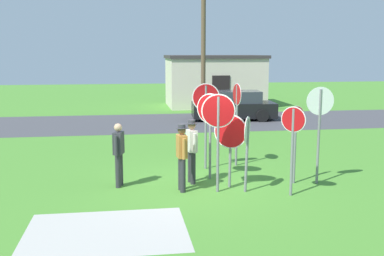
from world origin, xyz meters
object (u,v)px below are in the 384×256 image
stop_sign_rear_right (210,120)px  stop_sign_tallest (319,118)px  parked_car_on_street (235,107)px  person_with_sunhat (192,148)px  utility_pole (203,39)px  stop_sign_leaning_left (206,110)px  stop_sign_leaning_right (293,137)px  person_in_teal (119,151)px  stop_sign_far_back (295,132)px  person_holding_notes (182,153)px  stop_sign_center_cluster (247,141)px  stop_sign_rear_left (218,125)px  stop_sign_low_front (237,111)px  stop_sign_nearest (230,138)px

stop_sign_rear_right → stop_sign_tallest: bearing=-18.0°
parked_car_on_street → person_with_sunhat: (-3.95, -11.35, 0.30)m
utility_pole → stop_sign_leaning_left: size_ratio=3.06×
utility_pole → stop_sign_leaning_right: bearing=-90.4°
person_in_teal → stop_sign_far_back: bearing=-4.6°
person_in_teal → person_holding_notes: bearing=-22.2°
stop_sign_leaning_left → person_with_sunhat: bearing=-113.6°
parked_car_on_street → person_in_teal: (-5.89, -11.38, 0.26)m
stop_sign_center_cluster → stop_sign_rear_left: bearing=171.8°
utility_pole → parked_car_on_street: size_ratio=1.80×
stop_sign_low_front → stop_sign_rear_right: 1.73m
stop_sign_nearest → person_in_teal: (-2.89, 0.45, -0.36)m
stop_sign_leaning_right → person_in_teal: bearing=161.6°
utility_pole → stop_sign_leaning_right: 13.61m
stop_sign_center_cluster → person_with_sunhat: 1.62m
stop_sign_far_back → utility_pole: bearing=91.8°
stop_sign_center_cluster → person_with_sunhat: size_ratio=1.12×
stop_sign_tallest → person_holding_notes: size_ratio=1.51×
stop_sign_rear_right → stop_sign_leaning_right: bearing=-47.0°
stop_sign_low_front → stop_sign_far_back: bearing=-63.1°
stop_sign_nearest → person_with_sunhat: bearing=153.4°
parked_car_on_street → person_holding_notes: 12.78m
stop_sign_low_front → stop_sign_rear_right: size_ratio=1.07×
parked_car_on_street → stop_sign_rear_left: (-3.41, -12.22, 1.05)m
stop_sign_leaning_left → stop_sign_far_back: (2.10, -1.88, -0.39)m
stop_sign_rear_left → person_holding_notes: 1.18m
stop_sign_tallest → stop_sign_rear_left: stop_sign_tallest is taller
person_holding_notes → stop_sign_tallest: bearing=2.6°
parked_car_on_street → stop_sign_rear_left: stop_sign_rear_left is taller
utility_pole → stop_sign_tallest: 12.68m
stop_sign_nearest → stop_sign_far_back: 1.80m
stop_sign_rear_right → person_holding_notes: (-0.93, -1.07, -0.68)m
utility_pole → person_holding_notes: bearing=-102.2°
stop_sign_rear_left → person_in_teal: bearing=161.2°
stop_sign_leaning_right → stop_sign_low_front: bearing=101.1°
stop_sign_low_front → person_in_teal: (-3.60, -1.76, -0.78)m
stop_sign_center_cluster → person_holding_notes: size_ratio=1.12×
stop_sign_leaning_right → stop_sign_nearest: bearing=144.3°
stop_sign_nearest → stop_sign_leaning_left: bearing=98.9°
stop_sign_center_cluster → stop_sign_rear_right: size_ratio=0.81×
stop_sign_center_cluster → person_with_sunhat: stop_sign_center_cluster is taller
stop_sign_leaning_left → person_in_teal: 3.11m
utility_pole → stop_sign_rear_right: size_ratio=3.32×
person_with_sunhat → person_holding_notes: 0.76m
stop_sign_leaning_left → stop_sign_nearest: bearing=-81.1°
stop_sign_far_back → stop_sign_rear_left: size_ratio=0.84×
stop_sign_tallest → stop_sign_nearest: bearing=179.2°
stop_sign_rear_right → stop_sign_rear_left: 1.27m
stop_sign_low_front → stop_sign_rear_left: size_ratio=1.03×
parked_car_on_street → stop_sign_low_front: 9.94m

